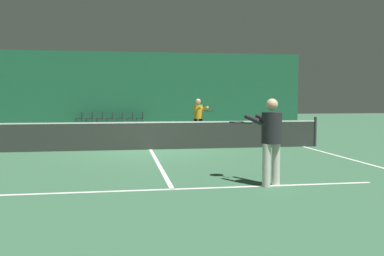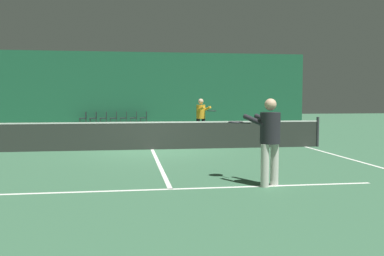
{
  "view_description": "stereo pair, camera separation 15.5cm",
  "coord_description": "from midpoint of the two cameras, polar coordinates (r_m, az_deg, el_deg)",
  "views": [
    {
      "loc": [
        -0.94,
        -14.47,
        1.76
      ],
      "look_at": [
        0.79,
        -3.9,
        1.0
      ],
      "focal_mm": 40.0,
      "sensor_mm": 36.0,
      "label": 1
    },
    {
      "loc": [
        -0.79,
        -14.49,
        1.76
      ],
      "look_at": [
        0.79,
        -3.9,
        1.0
      ],
      "focal_mm": 40.0,
      "sensor_mm": 36.0,
      "label": 2
    }
  ],
  "objects": [
    {
      "name": "ground_plane",
      "position": [
        14.61,
        -5.04,
        -2.87
      ],
      "size": [
        60.0,
        60.0,
        0.0
      ],
      "primitive_type": "plane",
      "color": "#386647"
    },
    {
      "name": "courtside_chair_4",
      "position": [
        28.57,
        -8.82,
        1.46
      ],
      "size": [
        0.44,
        0.44,
        0.84
      ],
      "rotation": [
        0.0,
        0.0,
        -1.57
      ],
      "color": "#2D2D2D",
      "rests_on": "ground"
    },
    {
      "name": "court_line_service_near",
      "position": [
        8.31,
        -2.36,
        -8.15
      ],
      "size": [
        8.25,
        0.1,
        0.0
      ],
      "color": "white",
      "rests_on": "ground"
    },
    {
      "name": "court_line_sideline_right",
      "position": [
        15.91,
        15.16,
        -2.42
      ],
      "size": [
        0.1,
        23.8,
        0.0
      ],
      "color": "white",
      "rests_on": "ground"
    },
    {
      "name": "courtside_chair_2",
      "position": [
        28.6,
        -11.44,
        1.43
      ],
      "size": [
        0.44,
        0.44,
        0.84
      ],
      "rotation": [
        0.0,
        0.0,
        -1.57
      ],
      "color": "#2D2D2D",
      "rests_on": "ground"
    },
    {
      "name": "tennis_net",
      "position": [
        14.56,
        -5.05,
        -0.88
      ],
      "size": [
        12.0,
        0.1,
        1.07
      ],
      "color": "#2D332D",
      "rests_on": "ground"
    },
    {
      "name": "player_far",
      "position": [
        18.76,
        1.48,
        1.74
      ],
      "size": [
        0.8,
        1.41,
        1.72
      ],
      "rotation": [
        0.0,
        0.0,
        -1.23
      ],
      "color": "black",
      "rests_on": "ground"
    },
    {
      "name": "courtside_chair_0",
      "position": [
        28.7,
        -14.05,
        1.39
      ],
      "size": [
        0.44,
        0.44,
        0.84
      ],
      "rotation": [
        0.0,
        0.0,
        -1.57
      ],
      "color": "#2D2D2D",
      "rests_on": "ground"
    },
    {
      "name": "court_line_centre",
      "position": [
        14.61,
        -5.04,
        -2.86
      ],
      "size": [
        0.1,
        12.8,
        0.0
      ],
      "color": "white",
      "rests_on": "ground"
    },
    {
      "name": "court_line_baseline_far",
      "position": [
        26.45,
        -6.59,
        0.22
      ],
      "size": [
        11.0,
        0.1,
        0.0
      ],
      "color": "white",
      "rests_on": "ground"
    },
    {
      "name": "backdrop_curtain",
      "position": [
        29.11,
        -6.81,
        5.31
      ],
      "size": [
        23.0,
        0.12,
        4.82
      ],
      "color": "#1E5B3D",
      "rests_on": "ground"
    },
    {
      "name": "courtside_chair_3",
      "position": [
        28.58,
        -10.13,
        1.44
      ],
      "size": [
        0.44,
        0.44,
        0.84
      ],
      "rotation": [
        0.0,
        0.0,
        -1.57
      ],
      "color": "#2D2D2D",
      "rests_on": "ground"
    },
    {
      "name": "courtside_chair_5",
      "position": [
        28.57,
        -7.5,
        1.47
      ],
      "size": [
        0.44,
        0.44,
        0.84
      ],
      "rotation": [
        0.0,
        0.0,
        -1.57
      ],
      "color": "#2D2D2D",
      "rests_on": "ground"
    },
    {
      "name": "courtside_chair_6",
      "position": [
        28.59,
        -6.19,
        1.48
      ],
      "size": [
        0.44,
        0.44,
        0.84
      ],
      "rotation": [
        0.0,
        0.0,
        -1.57
      ],
      "color": "#2D2D2D",
      "rests_on": "ground"
    },
    {
      "name": "courtside_chair_1",
      "position": [
        28.64,
        -12.74,
        1.41
      ],
      "size": [
        0.44,
        0.44,
        0.84
      ],
      "rotation": [
        0.0,
        0.0,
        -1.57
      ],
      "color": "#2D2D2D",
      "rests_on": "ground"
    },
    {
      "name": "player_near",
      "position": [
        8.63,
        10.68,
        -0.96
      ],
      "size": [
        0.96,
        1.39,
        1.74
      ],
      "rotation": [
        0.0,
        0.0,
        2.05
      ],
      "color": "beige",
      "rests_on": "ground"
    },
    {
      "name": "court_line_service_far",
      "position": [
        20.97,
        -6.09,
        -0.77
      ],
      "size": [
        8.25,
        0.1,
        0.0
      ],
      "color": "white",
      "rests_on": "ground"
    }
  ]
}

